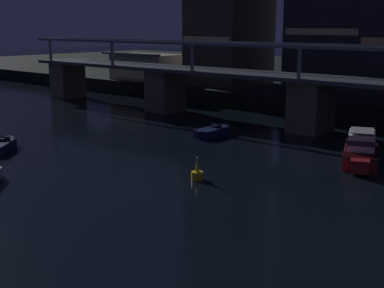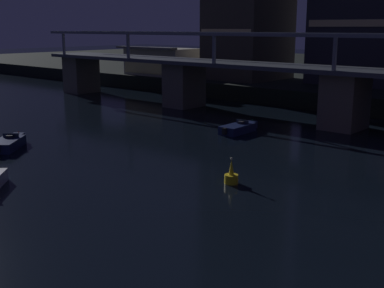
% 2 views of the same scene
% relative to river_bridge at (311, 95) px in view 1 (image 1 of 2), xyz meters
% --- Properties ---
extents(river_bridge, '(92.38, 6.40, 9.38)m').
position_rel_river_bridge_xyz_m(river_bridge, '(0.00, 0.00, 0.00)').
color(river_bridge, '#605B51').
rests_on(river_bridge, ground).
extents(waterfront_pavilion, '(12.40, 7.40, 4.70)m').
position_rel_river_bridge_xyz_m(waterfront_pavilion, '(-37.53, 11.91, 0.35)').
color(waterfront_pavilion, '#B2AD9E').
rests_on(waterfront_pavilion, far_riverbank).
extents(cabin_cruiser_near_left, '(5.57, 9.23, 2.79)m').
position_rel_river_bridge_xyz_m(cabin_cruiser_near_left, '(9.50, -8.71, -3.04)').
color(cabin_cruiser_near_left, maroon).
rests_on(cabin_cruiser_near_left, ground).
extents(speedboat_mid_left, '(4.19, 4.56, 1.16)m').
position_rel_river_bridge_xyz_m(speedboat_mid_left, '(-17.56, -26.41, -3.67)').
color(speedboat_mid_left, '#19234C').
rests_on(speedboat_mid_left, ground).
extents(speedboat_mid_center, '(1.94, 5.21, 1.16)m').
position_rel_river_bridge_xyz_m(speedboat_mid_center, '(-6.81, -8.37, -3.67)').
color(speedboat_mid_center, '#19234C').
rests_on(speedboat_mid_center, ground).
extents(channel_buoy, '(0.90, 0.90, 1.76)m').
position_rel_river_bridge_xyz_m(channel_buoy, '(2.37, -21.76, -3.61)').
color(channel_buoy, yellow).
rests_on(channel_buoy, ground).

